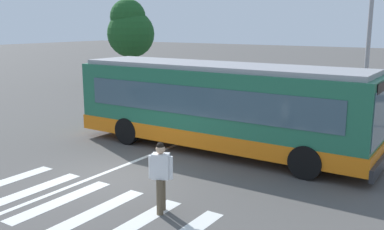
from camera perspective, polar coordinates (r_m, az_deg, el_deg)
The scene contains 11 objects.
ground_plane at distance 13.17m, azimuth -10.00°, elevation -7.89°, with size 160.00×160.00×0.00m, color #514F4C.
city_transit_bus at distance 15.28m, azimuth 3.44°, elevation 1.17°, with size 10.89×2.68×3.06m.
pedestrian_crossing_street at distance 10.33m, azimuth -4.10°, elevation -7.62°, with size 0.54×0.41×1.72m.
parked_car_black at distance 26.57m, azimuth 5.82°, elevation 3.86°, with size 1.95×4.54×1.35m.
parked_car_red at distance 24.83m, azimuth 10.76°, elevation 3.16°, with size 1.90×4.51×1.35m.
parked_car_charcoal at distance 24.54m, azimuth 16.82°, elevation 2.76°, with size 1.88×4.50×1.35m.
parked_car_silver at distance 23.71m, azimuth 23.47°, elevation 1.99°, with size 1.95×4.54×1.35m.
twin_arm_street_lamp at distance 22.04m, azimuth 22.36°, elevation 12.90°, with size 4.67×0.32×8.27m.
background_tree_left at distance 32.91m, azimuth -8.09°, elevation 11.05°, with size 3.47×3.47×6.22m.
crosswalk_painted_stripes at distance 11.31m, azimuth -14.74°, elevation -11.45°, with size 6.51×3.10×0.01m.
lane_center_line at distance 14.89m, azimuth -6.04°, elevation -5.44°, with size 0.16×24.00×0.01m, color silver.
Camera 1 is at (8.61, -8.95, 4.39)m, focal length 40.85 mm.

